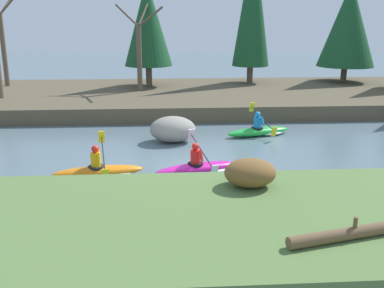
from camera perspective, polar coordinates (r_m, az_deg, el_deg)
The scene contains 14 objects.
ground_plane at distance 14.78m, azimuth -1.12°, elevation -2.65°, with size 90.00×90.00×0.00m, color slate.
riverbank_near at distance 9.77m, azimuth 0.33°, elevation -10.72°, with size 44.00×5.29×0.67m.
riverbank_far at distance 24.99m, azimuth -2.27°, elevation 5.97°, with size 44.00×9.78×0.73m.
conifer_tree_far_left at distance 26.38m, azimuth -5.66°, elevation 15.03°, with size 2.75×2.75×5.97m.
conifer_tree_left at distance 27.80m, azimuth 7.68°, elevation 17.53°, with size 2.22×2.22×8.56m.
conifer_tree_mid_left at distance 29.62m, azimuth 19.24°, elevation 14.16°, with size 3.44×3.44×5.99m.
bare_tree_upstream at distance 28.56m, azimuth -22.83°, elevation 12.04°, with size 3.07×3.04×5.53m.
bare_tree_mid_downstream at distance 24.83m, azimuth -6.69°, elevation 11.86°, with size 2.66×2.62×4.73m.
shrub_clump_third at distance 11.11m, azimuth 7.39°, elevation -3.64°, with size 1.28×1.06×0.69m.
kayaker_lead at distance 18.52m, azimuth 8.72°, elevation 1.68°, with size 2.77×2.03×1.20m.
kayaker_middle at distance 13.93m, azimuth 1.07°, elevation -2.97°, with size 2.76×2.03×1.20m.
kayaker_trailing at distance 13.91m, azimuth -11.35°, elevation -3.32°, with size 2.80×2.07×1.20m.
boulder_midstream at distance 17.32m, azimuth -2.46°, elevation 1.89°, with size 1.77×1.39×1.00m.
driftwood_log at distance 9.03m, azimuth 18.89°, elevation -10.78°, with size 2.38×0.81×0.44m.
Camera 1 is at (-0.63, -13.98, 4.75)m, focal length 42.00 mm.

